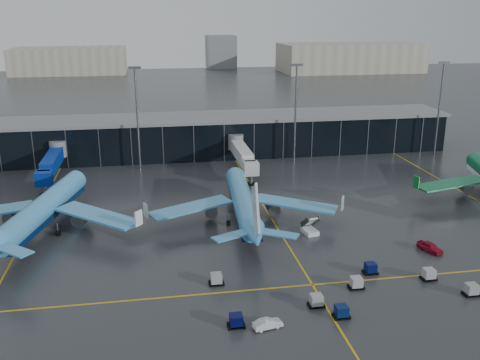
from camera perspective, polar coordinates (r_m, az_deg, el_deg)
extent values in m
plane|color=#282B2D|center=(90.92, -1.18, -7.16)|extent=(600.00, 600.00, 0.00)
cube|color=black|center=(147.93, -4.83, 4.60)|extent=(140.00, 16.00, 10.00)
cube|color=slate|center=(146.84, -4.88, 6.61)|extent=(142.00, 17.00, 0.80)
cylinder|color=#595B60|center=(140.96, -18.84, 3.14)|extent=(4.00, 4.00, 4.00)
cube|color=navy|center=(128.28, -19.67, 1.32)|extent=(3.00, 24.00, 3.00)
cylinder|color=#595B60|center=(122.09, -20.07, -1.04)|extent=(1.00, 1.00, 2.60)
cylinder|color=#595B60|center=(140.87, -0.45, 4.09)|extent=(4.00, 4.00, 4.00)
cube|color=silver|center=(128.18, 0.53, 2.36)|extent=(3.00, 24.00, 3.00)
cylinder|color=#595B60|center=(121.98, 1.16, 0.04)|extent=(1.00, 1.00, 2.60)
cylinder|color=#595B60|center=(134.16, -10.87, 6.28)|extent=(0.50, 0.50, 25.00)
cube|color=#595B60|center=(132.34, -11.19, 11.68)|extent=(3.00, 0.40, 0.60)
cylinder|color=#595B60|center=(139.20, 5.92, 6.90)|extent=(0.50, 0.50, 25.00)
cube|color=#595B60|center=(137.44, 6.09, 12.11)|extent=(3.00, 0.40, 0.60)
cylinder|color=#595B60|center=(154.77, 20.45, 6.97)|extent=(0.50, 0.50, 25.00)
cube|color=#595B60|center=(153.19, 20.96, 11.63)|extent=(3.00, 0.40, 0.60)
cube|color=#B2AD99|center=(367.52, 11.61, 12.68)|extent=(90.00, 42.00, 18.00)
cube|color=#B2AD99|center=(366.07, -17.66, 12.05)|extent=(70.00, 38.00, 16.00)
cube|color=#B2AD99|center=(386.19, -2.06, 13.53)|extent=(20.00, 20.00, 22.00)
cube|color=gold|center=(110.92, -21.05, -3.71)|extent=(0.30, 120.00, 0.02)
cube|color=gold|center=(110.80, 2.37, -2.51)|extent=(0.30, 120.00, 0.02)
cube|color=gold|center=(127.68, 22.54, -1.15)|extent=(0.30, 120.00, 0.02)
cube|color=gold|center=(79.90, 7.72, -11.01)|extent=(220.00, 0.30, 0.02)
cube|color=black|center=(80.00, 12.26, -11.10)|extent=(2.20, 1.50, 0.36)
cube|color=#999DA1|center=(79.64, 12.30, -10.61)|extent=(1.60, 1.50, 1.50)
cube|color=black|center=(84.59, 13.71, -9.55)|extent=(2.20, 1.50, 0.36)
cube|color=#050B3F|center=(84.25, 13.75, -9.08)|extent=(1.60, 1.50, 1.50)
cube|color=black|center=(85.27, 19.45, -9.86)|extent=(2.20, 1.50, 0.36)
cube|color=#9B9DA4|center=(84.93, 19.50, -9.40)|extent=(1.60, 1.50, 1.50)
cube|color=black|center=(83.11, 23.41, -11.09)|extent=(2.20, 1.50, 0.36)
cube|color=gray|center=(82.76, 23.47, -10.62)|extent=(1.60, 1.50, 1.50)
cube|color=black|center=(69.80, -0.42, -15.25)|extent=(2.20, 1.50, 0.36)
cube|color=#040839|center=(69.38, -0.42, -14.72)|extent=(1.60, 1.50, 1.50)
cube|color=black|center=(74.69, 8.12, -13.06)|extent=(2.20, 1.50, 0.36)
cube|color=#94979C|center=(74.30, 8.15, -12.55)|extent=(1.60, 1.50, 1.50)
cube|color=black|center=(79.32, -2.54, -10.94)|extent=(2.20, 1.50, 0.36)
cube|color=gray|center=(78.96, -2.54, -10.45)|extent=(1.60, 1.50, 1.50)
cube|color=black|center=(72.81, 10.74, -14.08)|extent=(2.20, 1.50, 0.36)
cube|color=#051745|center=(72.41, 10.77, -13.56)|extent=(1.60, 1.50, 1.50)
cube|color=white|center=(96.78, 7.46, -5.46)|extent=(2.76, 3.56, 0.80)
cube|color=white|center=(96.06, 7.50, -4.42)|extent=(2.10, 3.08, 2.29)
imported|color=maroon|center=(94.45, 19.61, -6.74)|extent=(3.44, 4.94, 1.56)
imported|color=silver|center=(69.39, 2.97, -15.05)|extent=(4.04, 2.12, 1.27)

